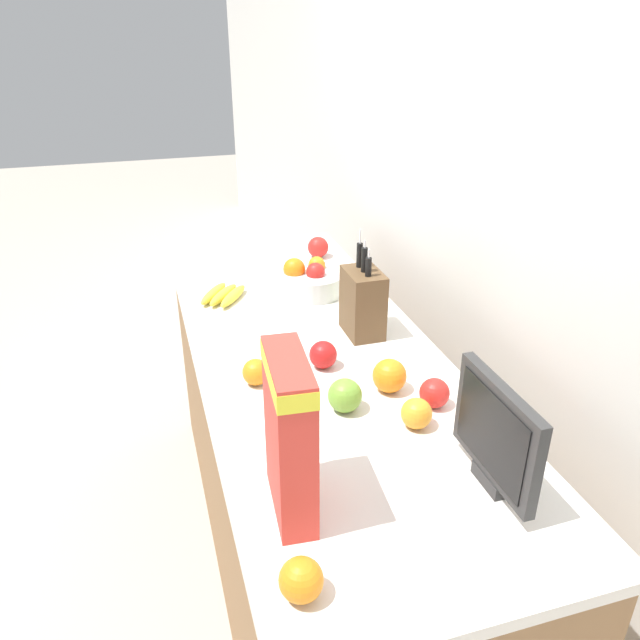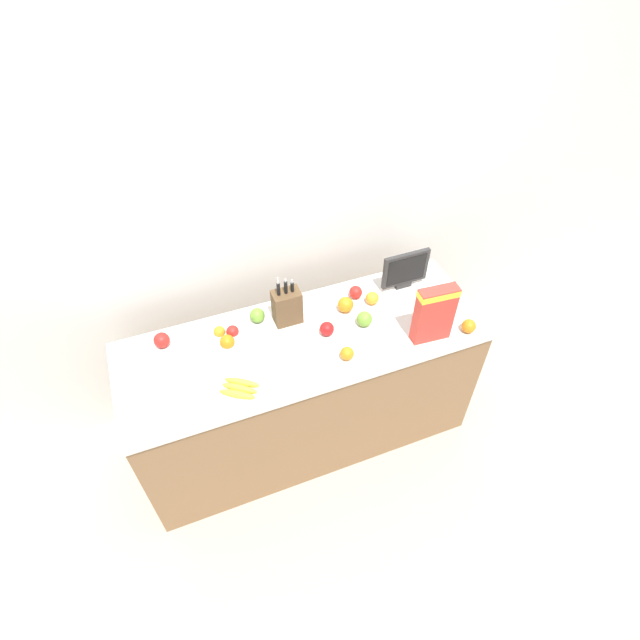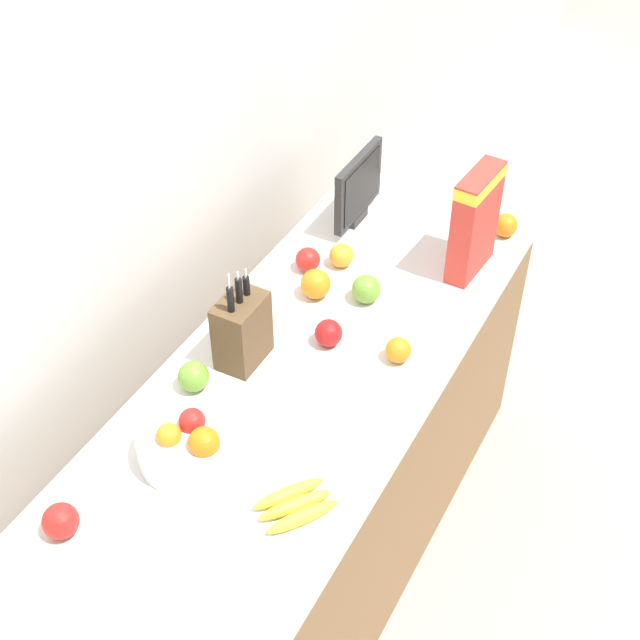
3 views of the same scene
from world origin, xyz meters
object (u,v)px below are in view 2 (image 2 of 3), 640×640
(small_monitor, at_px, (405,270))
(apple_middle, at_px, (364,319))
(orange_by_cereal, at_px, (346,305))
(orange_front_right, at_px, (469,326))
(apple_by_knife_block, at_px, (327,329))
(apple_leftmost, at_px, (162,340))
(knife_block, at_px, (287,306))
(apple_rightmost, at_px, (257,315))
(cereal_box, at_px, (435,312))
(fruit_bowl, at_px, (227,340))
(banana_bunch, at_px, (240,388))
(orange_front_left, at_px, (372,298))
(apple_front, at_px, (356,292))
(orange_mid_right, at_px, (347,354))

(small_monitor, distance_m, apple_middle, 0.40)
(orange_by_cereal, distance_m, orange_front_right, 0.66)
(apple_by_knife_block, relative_size, apple_leftmost, 0.93)
(knife_block, height_order, apple_middle, knife_block)
(apple_leftmost, height_order, apple_rightmost, same)
(orange_by_cereal, xyz_separation_m, orange_front_right, (0.54, -0.38, -0.01))
(small_monitor, xyz_separation_m, cereal_box, (-0.06, -0.40, 0.05))
(fruit_bowl, relative_size, apple_rightmost, 3.02)
(fruit_bowl, xyz_separation_m, apple_middle, (0.71, -0.11, -0.00))
(banana_bunch, bearing_deg, orange_front_left, 20.78)
(banana_bunch, height_order, apple_front, apple_front)
(apple_middle, relative_size, orange_mid_right, 1.19)
(orange_mid_right, xyz_separation_m, orange_front_right, (0.67, -0.06, 0.00))
(knife_block, relative_size, orange_by_cereal, 3.59)
(apple_by_knife_block, distance_m, apple_front, 0.33)
(apple_rightmost, distance_m, orange_front_left, 0.64)
(knife_block, relative_size, apple_rightmost, 3.87)
(apple_by_knife_block, xyz_separation_m, orange_by_cereal, (0.16, 0.13, 0.01))
(apple_front, relative_size, orange_by_cereal, 0.85)
(apple_leftmost, height_order, orange_by_cereal, orange_by_cereal)
(orange_front_right, bearing_deg, orange_mid_right, 174.92)
(orange_by_cereal, bearing_deg, small_monitor, 8.73)
(knife_block, distance_m, banana_bunch, 0.52)
(apple_by_knife_block, distance_m, orange_front_left, 0.35)
(cereal_box, distance_m, apple_leftmost, 1.39)
(cereal_box, distance_m, orange_by_cereal, 0.49)
(knife_block, xyz_separation_m, banana_bunch, (-0.36, -0.36, -0.09))
(cereal_box, xyz_separation_m, orange_mid_right, (-0.46, 0.02, -0.14))
(knife_block, xyz_separation_m, apple_rightmost, (-0.15, 0.05, -0.06))
(apple_leftmost, bearing_deg, apple_front, -1.19)
(small_monitor, bearing_deg, apple_front, 176.28)
(knife_block, height_order, orange_by_cereal, knife_block)
(apple_rightmost, height_order, orange_front_right, apple_rightmost)
(apple_middle, distance_m, apple_leftmost, 1.05)
(orange_front_right, bearing_deg, apple_front, 134.19)
(banana_bunch, bearing_deg, apple_leftmost, 125.06)
(fruit_bowl, xyz_separation_m, orange_front_right, (1.21, -0.36, -0.01))
(knife_block, xyz_separation_m, orange_mid_right, (0.19, -0.36, -0.07))
(orange_by_cereal, bearing_deg, apple_middle, -69.71)
(cereal_box, bearing_deg, orange_mid_right, -178.48)
(apple_front, bearing_deg, banana_bunch, -152.90)
(orange_front_right, bearing_deg, apple_middle, 153.72)
(apple_by_knife_block, xyz_separation_m, apple_leftmost, (-0.82, 0.23, 0.00))
(orange_mid_right, bearing_deg, apple_middle, 45.47)
(orange_front_right, bearing_deg, banana_bunch, 177.22)
(fruit_bowl, distance_m, apple_middle, 0.72)
(small_monitor, height_order, cereal_box, cereal_box)
(orange_mid_right, xyz_separation_m, orange_front_left, (0.29, 0.32, 0.00))
(knife_block, distance_m, orange_front_right, 0.96)
(apple_rightmost, bearing_deg, orange_front_right, -25.22)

